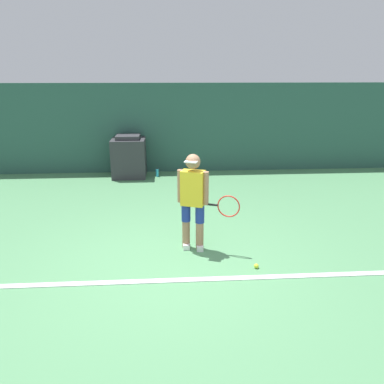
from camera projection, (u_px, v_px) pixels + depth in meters
ground_plane at (175, 266)px, 5.31m from camera, size 24.00×24.00×0.00m
back_wall at (169, 128)px, 10.12m from camera, size 24.00×0.10×2.38m
court_baseline at (175, 280)px, 4.94m from camera, size 21.60×0.10×0.01m
tennis_player at (194, 198)px, 5.62m from camera, size 0.91×0.41×1.50m
tennis_ball at (256, 266)px, 5.25m from camera, size 0.07×0.07×0.07m
covered_chair at (129, 157)px, 9.77m from camera, size 0.86×0.81×1.10m
water_bottle at (157, 173)px, 9.88m from camera, size 0.07×0.07×0.22m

